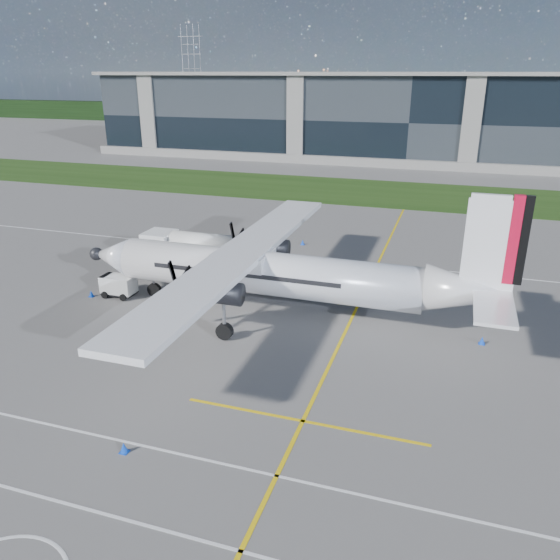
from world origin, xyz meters
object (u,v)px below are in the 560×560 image
at_px(safety_cone_tail, 482,340).
at_px(safety_cone_nose_port, 91,293).
at_px(fuel_tanker_truck, 184,250).
at_px(safety_cone_portwing, 124,448).
at_px(pylon_west, 192,73).
at_px(baggage_tug, 119,286).
at_px(safety_cone_nose_stbd, 128,281).
at_px(turboprop_aircraft, 281,250).
at_px(safety_cone_stbdwing, 303,242).
at_px(ground_crew_person, 192,283).

relative_size(safety_cone_tail, safety_cone_nose_port, 1.00).
bearing_deg(fuel_tanker_truck, safety_cone_portwing, -69.14).
xyz_separation_m(pylon_west, baggage_tug, (65.72, -145.19, -14.21)).
distance_m(fuel_tanker_truck, safety_cone_tail, 24.77).
distance_m(safety_cone_nose_port, safety_cone_nose_stbd, 3.32).
bearing_deg(turboprop_aircraft, safety_cone_nose_stbd, 172.98).
relative_size(safety_cone_stbdwing, safety_cone_nose_port, 1.00).
xyz_separation_m(fuel_tanker_truck, safety_cone_nose_stbd, (-2.61, -4.69, -1.37)).
xyz_separation_m(ground_crew_person, safety_cone_nose_port, (-7.08, -2.55, -0.74)).
bearing_deg(safety_cone_nose_stbd, fuel_tanker_truck, 60.91).
xyz_separation_m(safety_cone_tail, safety_cone_nose_stbd, (-26.38, 2.12, 0.00)).
xyz_separation_m(pylon_west, turboprop_aircraft, (78.20, -144.47, -10.38)).
bearing_deg(safety_cone_tail, fuel_tanker_truck, 164.02).
height_order(baggage_tug, safety_cone_stbdwing, baggage_tug).
bearing_deg(pylon_west, safety_cone_tail, -57.79).
xyz_separation_m(pylon_west, safety_cone_nose_stbd, (64.95, -142.84, -14.75)).
bearing_deg(safety_cone_nose_port, turboprop_aircraft, 5.87).
xyz_separation_m(baggage_tug, safety_cone_stbdwing, (9.51, 16.63, -0.54)).
distance_m(ground_crew_person, safety_cone_stbdwing, 15.49).
bearing_deg(turboprop_aircraft, safety_cone_stbdwing, 100.58).
distance_m(baggage_tug, ground_crew_person, 5.46).
relative_size(baggage_tug, safety_cone_tail, 5.23).
height_order(pylon_west, safety_cone_nose_port, pylon_west).
bearing_deg(safety_cone_portwing, fuel_tanker_truck, 110.86).
height_order(turboprop_aircraft, safety_cone_portwing, turboprop_aircraft).
distance_m(turboprop_aircraft, safety_cone_tail, 13.85).
bearing_deg(ground_crew_person, baggage_tug, 109.48).
relative_size(turboprop_aircraft, safety_cone_tail, 61.67).
xyz_separation_m(pylon_west, safety_cone_portwing, (76.13, -160.64, -14.75)).
xyz_separation_m(safety_cone_tail, safety_cone_nose_port, (-27.54, -1.00, 0.00)).
bearing_deg(safety_cone_portwing, safety_cone_nose_port, 130.03).
height_order(safety_cone_portwing, safety_cone_stbdwing, same).
relative_size(ground_crew_person, safety_cone_stbdwing, 3.96).
distance_m(safety_cone_tail, safety_cone_nose_port, 27.56).
distance_m(safety_cone_stbdwing, safety_cone_nose_stbd, 17.59).
bearing_deg(safety_cone_portwing, safety_cone_nose_stbd, 122.13).
distance_m(baggage_tug, safety_cone_nose_port, 2.14).
distance_m(safety_cone_portwing, safety_cone_nose_stbd, 21.02).
bearing_deg(baggage_tug, safety_cone_tail, 0.54).
relative_size(baggage_tug, safety_cone_stbdwing, 5.23).
bearing_deg(safety_cone_stbdwing, safety_cone_nose_stbd, -125.76).
bearing_deg(safety_cone_nose_stbd, pylon_west, 114.45).
distance_m(fuel_tanker_truck, safety_cone_nose_stbd, 5.54).
distance_m(turboprop_aircraft, safety_cone_portwing, 16.88).
bearing_deg(safety_cone_nose_stbd, ground_crew_person, -5.48).
height_order(safety_cone_nose_port, safety_cone_nose_stbd, same).
bearing_deg(baggage_tug, fuel_tanker_truck, 75.39).
distance_m(safety_cone_stbdwing, safety_cone_nose_port, 20.81).
xyz_separation_m(fuel_tanker_truck, safety_cone_nose_port, (-3.76, -7.80, -1.37)).
bearing_deg(safety_cone_nose_port, safety_cone_stbdwing, 56.67).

